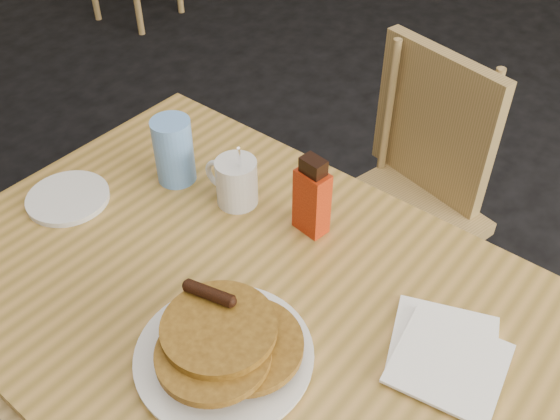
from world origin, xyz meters
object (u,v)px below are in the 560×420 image
object	(u,v)px
main_table	(248,309)
blue_tumbler	(174,151)
chair_main_far	(413,179)
pancake_plate	(224,348)
syrup_bottle	(312,198)
coffee_mug	(235,181)

from	to	relation	value
main_table	blue_tumbler	distance (m)	0.38
chair_main_far	pancake_plate	world-z (taller)	pancake_plate
blue_tumbler	pancake_plate	bearing A→B (deg)	-40.41
main_table	chair_main_far	xyz separation A→B (m)	(0.01, 0.75, -0.21)
chair_main_far	blue_tumbler	xyz separation A→B (m)	(-0.32, -0.58, 0.32)
pancake_plate	syrup_bottle	world-z (taller)	syrup_bottle
main_table	chair_main_far	world-z (taller)	chair_main_far
coffee_mug	blue_tumbler	size ratio (longest dim) A/B	1.09
pancake_plate	chair_main_far	bearing A→B (deg)	92.59
main_table	chair_main_far	distance (m)	0.78
blue_tumbler	coffee_mug	bearing A→B (deg)	4.00
coffee_mug	syrup_bottle	size ratio (longest dim) A/B	0.93
coffee_mug	blue_tumbler	xyz separation A→B (m)	(-0.15, -0.01, 0.02)
chair_main_far	coffee_mug	bearing A→B (deg)	-88.45
coffee_mug	blue_tumbler	bearing A→B (deg)	-178.58
pancake_plate	coffee_mug	size ratio (longest dim) A/B	1.81
main_table	coffee_mug	world-z (taller)	coffee_mug
main_table	blue_tumbler	xyz separation A→B (m)	(-0.31, 0.18, 0.11)
chair_main_far	syrup_bottle	world-z (taller)	syrup_bottle
pancake_plate	coffee_mug	xyz separation A→B (m)	(-0.21, 0.32, 0.02)
pancake_plate	blue_tumbler	distance (m)	0.48
coffee_mug	syrup_bottle	world-z (taller)	syrup_bottle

